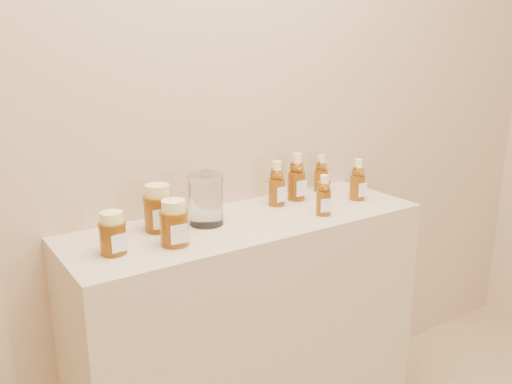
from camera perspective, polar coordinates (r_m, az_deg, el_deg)
wall_back at (r=1.84m, az=-4.29°, el=12.14°), size 3.50×0.02×2.70m
display_table at (r=1.96m, az=-0.72°, el=-15.53°), size 1.20×0.40×0.90m
bear_bottle_back_left at (r=1.90m, az=2.19°, el=1.22°), size 0.06×0.06×0.18m
bear_bottle_back_mid at (r=1.96m, az=4.30°, el=1.93°), size 0.07×0.07×0.19m
bear_bottle_back_right at (r=2.08m, az=6.87°, el=2.20°), size 0.07×0.07×0.16m
bear_bottle_front_left at (r=1.81m, az=7.16°, el=-0.06°), size 0.07×0.07×0.15m
bear_bottle_front_right at (r=1.99m, az=10.66°, el=1.55°), size 0.06×0.06×0.17m
honey_jar_left at (r=1.53m, az=-14.86°, el=-4.18°), size 0.08×0.08×0.12m
honey_jar_back at (r=1.67m, az=-10.25°, el=-1.63°), size 0.11×0.11×0.14m
honey_jar_front at (r=1.55m, az=-8.60°, el=-3.21°), size 0.09×0.09×0.13m
glass_canister at (r=1.70m, az=-5.29°, el=-0.57°), size 0.12×0.12×0.18m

